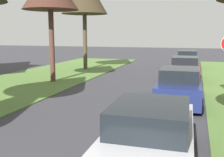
% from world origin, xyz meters
% --- Properties ---
extents(parked_sedan_silver, '(2.03, 4.44, 1.57)m').
position_xyz_m(parked_sedan_silver, '(2.23, 4.57, 0.72)').
color(parked_sedan_silver, '#BCBCC1').
rests_on(parked_sedan_silver, ground).
extents(parked_sedan_navy, '(2.03, 4.44, 1.57)m').
position_xyz_m(parked_sedan_navy, '(2.46, 11.01, 0.72)').
color(parked_sedan_navy, navy).
rests_on(parked_sedan_navy, ground).
extents(parked_sedan_red, '(2.03, 4.44, 1.57)m').
position_xyz_m(parked_sedan_red, '(2.43, 17.23, 0.72)').
color(parked_sedan_red, red).
rests_on(parked_sedan_red, ground).
extents(parked_sedan_green, '(2.03, 4.44, 1.57)m').
position_xyz_m(parked_sedan_green, '(2.37, 24.06, 0.72)').
color(parked_sedan_green, '#28663D').
rests_on(parked_sedan_green, ground).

